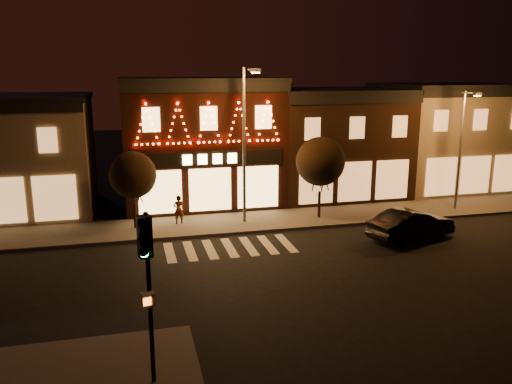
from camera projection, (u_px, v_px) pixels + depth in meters
name	position (u px, v px, depth m)	size (l,w,h in m)	color
ground	(247.00, 278.00, 22.50)	(120.00, 120.00, 0.00)	black
sidewalk_far	(250.00, 222.00, 30.50)	(44.00, 4.00, 0.15)	#47423D
building_pulp	(200.00, 141.00, 34.74)	(10.20, 8.34, 8.30)	black
building_right_a	(332.00, 142.00, 37.09)	(9.20, 8.28, 7.50)	#321C11
building_right_b	(444.00, 136.00, 39.18)	(9.20, 8.28, 7.80)	#6E614E
traffic_signal_near	(147.00, 267.00, 13.84)	(0.41, 0.52, 4.98)	black
streetlamp_mid	(246.00, 134.00, 28.97)	(0.61, 2.02, 8.78)	#59595E
streetlamp_right	(463.00, 141.00, 31.93)	(0.56, 1.70, 7.40)	#59595E
tree_left	(133.00, 175.00, 28.40)	(2.58, 2.58, 4.31)	black
tree_right	(320.00, 162.00, 30.43)	(2.90, 2.90, 4.84)	black
dark_sedan	(411.00, 224.00, 27.48)	(1.70, 4.87, 1.61)	black
pedestrian	(179.00, 210.00, 29.71)	(0.61, 0.40, 1.66)	gray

